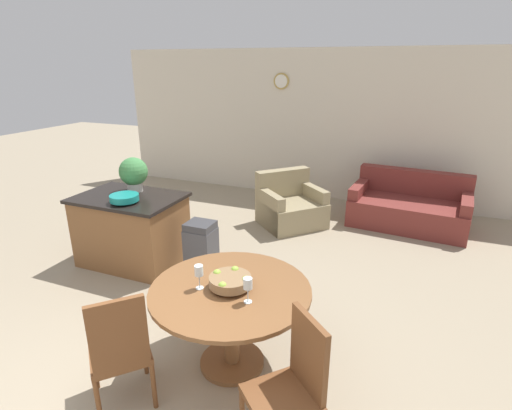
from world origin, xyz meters
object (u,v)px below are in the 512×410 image
object	(u,v)px
dining_chair_near_left	(120,348)
armchair	(290,207)
teal_bowl	(124,198)
wine_glass_right	(248,285)
kitchen_island	(132,229)
couch	(409,208)
dining_chair_near_right	(293,383)
potted_plant	(134,173)
dining_table	(231,306)
wine_glass_left	(199,272)
trash_bin	(201,250)
fruit_bowl	(230,281)

from	to	relation	value
dining_chair_near_left	armchair	distance (m)	3.91
teal_bowl	dining_chair_near_left	bearing A→B (deg)	-52.55
wine_glass_right	kitchen_island	xyz separation A→B (m)	(-2.19, 1.35, -0.44)
couch	teal_bowl	bearing A→B (deg)	-131.77
wine_glass_right	couch	size ratio (longest dim) A/B	0.11
dining_chair_near_right	potted_plant	xyz separation A→B (m)	(-2.72, 1.97, 0.61)
dining_table	wine_glass_left	xyz separation A→B (m)	(-0.23, -0.09, 0.32)
dining_chair_near_right	trash_bin	distance (m)	2.44
fruit_bowl	teal_bowl	bearing A→B (deg)	151.35
kitchen_island	armchair	bearing A→B (deg)	53.28
dining_table	couch	world-z (taller)	couch
teal_bowl	couch	world-z (taller)	teal_bowl
kitchen_island	dining_chair_near_left	bearing A→B (deg)	-53.26
dining_chair_near_left	dining_chair_near_right	xyz separation A→B (m)	(1.24, 0.15, 0.00)
dining_table	couch	xyz separation A→B (m)	(1.24, 3.91, -0.29)
dining_table	wine_glass_right	bearing A→B (deg)	-31.43
dining_chair_near_right	fruit_bowl	world-z (taller)	dining_chair_near_right
trash_bin	couch	xyz separation A→B (m)	(2.22, 2.69, -0.06)
dining_chair_near_right	potted_plant	size ratio (longest dim) A/B	2.23
dining_table	couch	size ratio (longest dim) A/B	0.72
teal_bowl	armchair	xyz separation A→B (m)	(1.36, 2.19, -0.67)
dining_table	armchair	xyz separation A→B (m)	(-0.50, 3.21, -0.29)
potted_plant	trash_bin	xyz separation A→B (m)	(1.05, -0.20, -0.79)
wine_glass_right	trash_bin	xyz separation A→B (m)	(-1.19, 1.35, -0.55)
dining_chair_near_left	armchair	bearing A→B (deg)	42.63
dining_table	fruit_bowl	size ratio (longest dim) A/B	3.85
dining_table	potted_plant	size ratio (longest dim) A/B	2.97
armchair	potted_plant	bearing A→B (deg)	-177.55
dining_table	kitchen_island	xyz separation A→B (m)	(-1.98, 1.22, -0.13)
wine_glass_left	trash_bin	distance (m)	1.61
wine_glass_right	dining_chair_near_left	bearing A→B (deg)	-142.87
dining_table	trash_bin	bearing A→B (deg)	128.68
wine_glass_left	trash_bin	world-z (taller)	wine_glass_left
wine_glass_left	teal_bowl	xyz separation A→B (m)	(-1.63, 1.11, 0.06)
fruit_bowl	trash_bin	size ratio (longest dim) A/B	0.48
wine_glass_right	potted_plant	size ratio (longest dim) A/B	0.46
dining_table	kitchen_island	distance (m)	2.33
kitchen_island	teal_bowl	distance (m)	0.56
teal_bowl	trash_bin	distance (m)	1.09
trash_bin	wine_glass_left	bearing A→B (deg)	-60.20
dining_table	wine_glass_left	distance (m)	0.40
teal_bowl	potted_plant	world-z (taller)	potted_plant
dining_table	fruit_bowl	xyz separation A→B (m)	(-0.00, 0.00, 0.24)
trash_bin	armchair	bearing A→B (deg)	76.40
potted_plant	armchair	world-z (taller)	potted_plant
fruit_bowl	kitchen_island	world-z (taller)	kitchen_island
kitchen_island	wine_glass_right	bearing A→B (deg)	-31.70
dining_chair_near_right	teal_bowl	xyz separation A→B (m)	(-2.55, 1.56, 0.43)
fruit_bowl	wine_glass_left	distance (m)	0.26
dining_chair_near_right	wine_glass_right	bearing A→B (deg)	2.80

